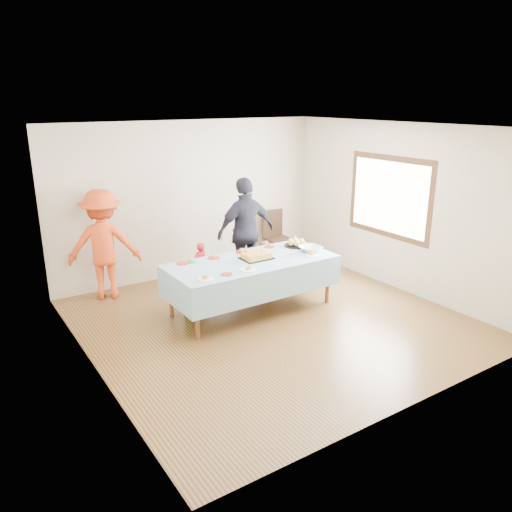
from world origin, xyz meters
The scene contains 22 objects.
ground centered at (0.00, 0.00, 0.00)m, with size 5.00×5.00×0.00m, color #462E14.
room_walls centered at (0.05, 0.00, 1.77)m, with size 5.04×5.04×2.72m.
party_table centered at (-0.02, 0.48, 0.72)m, with size 2.50×1.10×0.78m.
birthday_cake centered at (0.08, 0.51, 0.82)m, with size 0.46×0.35×0.08m.
rolls_tray centered at (0.97, 0.71, 0.83)m, with size 0.38×0.38×0.11m.
punch_bowl centered at (0.98, 0.35, 0.82)m, with size 0.34×0.34×0.08m, color silver.
party_hat centered at (1.10, 0.91, 0.86)m, with size 0.09×0.09×0.15m, color white.
fork_pile centered at (0.60, 0.33, 0.81)m, with size 0.24×0.18×0.07m, color white, non-canonical shape.
plate_red_far_a centered at (-0.93, 0.91, 0.79)m, with size 0.18×0.18×0.01m, color red.
plate_red_far_b centered at (-0.44, 0.88, 0.79)m, with size 0.18×0.18×0.01m, color red.
plate_red_far_c centered at (0.07, 0.90, 0.79)m, with size 0.19×0.19×0.01m, color red.
plate_red_far_d centered at (0.58, 0.90, 0.79)m, with size 0.17×0.17×0.01m, color red.
plate_red_near centered at (-0.64, 0.15, 0.79)m, with size 0.16×0.16×0.01m, color red.
plate_white_left centered at (-0.97, 0.14, 0.79)m, with size 0.20×0.20×0.01m, color white.
plate_white_mid centered at (-0.30, 0.14, 0.79)m, with size 0.22×0.22×0.01m, color white.
plate_white_right centered at (0.86, 0.18, 0.79)m, with size 0.21×0.21×0.01m, color white.
dining_chair centered at (1.64, 2.21, 0.55)m, with size 0.46×0.46×1.00m.
toddler_left centered at (-0.23, 1.75, 0.39)m, with size 0.28×0.18×0.77m, color red.
toddler_mid centered at (-0.81, 0.90, 0.40)m, with size 0.39×0.26×0.81m, color #297C3B.
toddler_right centered at (0.63, 1.15, 0.41)m, with size 0.39×0.31×0.81m, color tan.
adult_left centered at (-1.67, 2.18, 0.87)m, with size 1.12×0.64×1.73m, color #E1491C.
adult_right centered at (0.52, 1.51, 0.91)m, with size 1.07×0.44×1.82m, color #262634.
Camera 1 is at (-3.77, -5.35, 3.06)m, focal length 35.00 mm.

